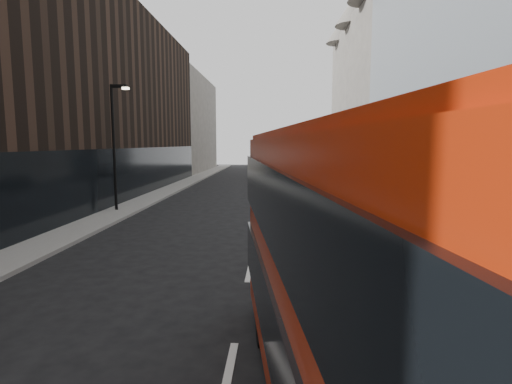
# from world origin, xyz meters

# --- Properties ---
(sidewalk_right) EXTENTS (3.00, 80.00, 0.15)m
(sidewalk_right) POSITION_xyz_m (7.50, 25.00, 0.07)
(sidewalk_right) COLOR slate
(sidewalk_right) RESTS_ON ground
(sidewalk_left) EXTENTS (2.00, 80.00, 0.15)m
(sidewalk_left) POSITION_xyz_m (-8.00, 25.00, 0.07)
(sidewalk_left) COLOR slate
(sidewalk_left) RESTS_ON ground
(building_modern_block) EXTENTS (5.03, 22.00, 20.00)m
(building_modern_block) POSITION_xyz_m (11.47, 21.00, 9.90)
(building_modern_block) COLOR #ABB0B6
(building_modern_block) RESTS_ON ground
(building_victorian) EXTENTS (6.50, 24.00, 21.00)m
(building_victorian) POSITION_xyz_m (11.38, 44.00, 9.66)
(building_victorian) COLOR #68635C
(building_victorian) RESTS_ON ground
(building_left_mid) EXTENTS (5.00, 24.00, 14.00)m
(building_left_mid) POSITION_xyz_m (-11.50, 30.00, 7.00)
(building_left_mid) COLOR black
(building_left_mid) RESTS_ON ground
(building_left_far) EXTENTS (5.00, 20.00, 13.00)m
(building_left_far) POSITION_xyz_m (-11.50, 52.00, 6.50)
(building_left_far) COLOR #68635C
(building_left_far) RESTS_ON ground
(street_lamp) EXTENTS (1.06, 0.22, 7.00)m
(street_lamp) POSITION_xyz_m (-8.22, 18.00, 4.18)
(street_lamp) COLOR black
(street_lamp) RESTS_ON sidewalk_left
(red_bus) EXTENTS (3.64, 10.29, 4.09)m
(red_bus) POSITION_xyz_m (1.96, 0.21, 2.27)
(red_bus) COLOR #A6230A
(red_bus) RESTS_ON ground
(grey_bus) EXTENTS (3.53, 12.62, 4.03)m
(grey_bus) POSITION_xyz_m (2.58, 44.60, 2.16)
(grey_bus) COLOR black
(grey_bus) RESTS_ON ground
(car_a) EXTENTS (1.93, 4.26, 1.42)m
(car_a) POSITION_xyz_m (2.11, 18.89, 0.71)
(car_a) COLOR black
(car_a) RESTS_ON ground
(car_b) EXTENTS (1.60, 4.45, 1.46)m
(car_b) POSITION_xyz_m (3.01, 18.81, 0.73)
(car_b) COLOR gray
(car_b) RESTS_ON ground
(car_c) EXTENTS (2.28, 4.56, 1.27)m
(car_c) POSITION_xyz_m (3.56, 27.85, 0.64)
(car_c) COLOR black
(car_c) RESTS_ON ground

